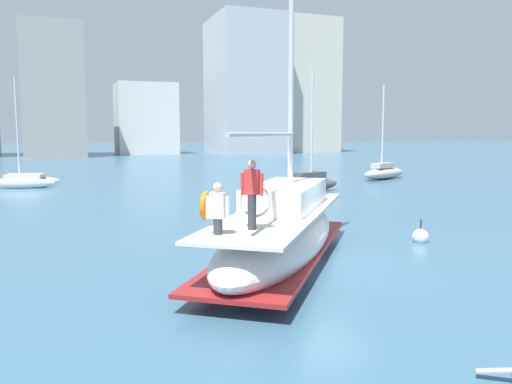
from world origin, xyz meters
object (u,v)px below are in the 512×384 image
object	(u,v)px
main_sailboat	(281,231)
moored_sloop_far	(384,172)
mooring_buoy	(420,237)
moored_sloop_near	(307,183)
moored_cutter_left	(25,179)

from	to	relation	value
main_sailboat	moored_sloop_far	distance (m)	28.34
moored_sloop_far	mooring_buoy	bearing A→B (deg)	-121.63
main_sailboat	moored_sloop_near	size ratio (longest dim) A/B	1.67
main_sailboat	moored_sloop_far	bearing A→B (deg)	49.84
moored_sloop_near	mooring_buoy	distance (m)	14.63
moored_sloop_near	moored_sloop_far	bearing A→B (deg)	32.68
moored_sloop_near	mooring_buoy	xyz separation A→B (m)	(-2.79, -14.36, -0.40)
main_sailboat	moored_sloop_near	distance (m)	17.35
moored_sloop_near	moored_cutter_left	xyz separation A→B (m)	(-16.60, 9.62, -0.03)
moored_cutter_left	mooring_buoy	size ratio (longest dim) A/B	8.38
moored_cutter_left	mooring_buoy	world-z (taller)	moored_cutter_left
moored_cutter_left	moored_sloop_near	bearing A→B (deg)	-30.10
moored_cutter_left	mooring_buoy	bearing A→B (deg)	-60.06
moored_sloop_far	mooring_buoy	xyz separation A→B (m)	(-12.79, -20.77, -0.41)
moored_sloop_near	mooring_buoy	world-z (taller)	moored_sloop_near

